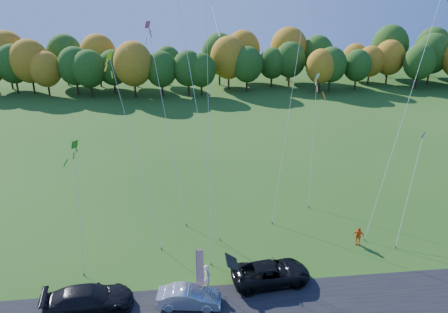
{
  "coord_description": "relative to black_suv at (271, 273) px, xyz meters",
  "views": [
    {
      "loc": [
        -3.56,
        -26.04,
        20.43
      ],
      "look_at": [
        0.0,
        6.0,
        7.0
      ],
      "focal_mm": 35.0,
      "sensor_mm": 36.0,
      "label": 1
    }
  ],
  "objects": [
    {
      "name": "person_tailgate_a",
      "position": [
        -4.58,
        -0.2,
        0.19
      ],
      "size": [
        0.51,
        0.74,
        1.95
      ],
      "primitive_type": "imported",
      "rotation": [
        0.0,
        0.0,
        1.52
      ],
      "color": "beige",
      "rests_on": "ground"
    },
    {
      "name": "kite_diamond_green",
      "position": [
        -13.74,
        4.57,
        3.91
      ],
      "size": [
        1.09,
        4.91,
        9.33
      ],
      "color": "#4C3F33",
      "rests_on": "ground"
    },
    {
      "name": "black_suv",
      "position": [
        0.0,
        0.0,
        0.0
      ],
      "size": [
        5.85,
        3.13,
        1.56
      ],
      "primitive_type": "imported",
      "rotation": [
        0.0,
        0.0,
        1.67
      ],
      "color": "black",
      "rests_on": "ground"
    },
    {
      "name": "silver_sedan",
      "position": [
        -5.91,
        -1.79,
        -0.09
      ],
      "size": [
        4.39,
        2.04,
        1.39
      ],
      "primitive_type": "imported",
      "rotation": [
        0.0,
        0.0,
        1.43
      ],
      "color": "silver",
      "rests_on": "ground"
    },
    {
      "name": "kite_diamond_yellow",
      "position": [
        -9.69,
        8.32,
        6.48
      ],
      "size": [
        4.13,
        7.3,
        14.91
      ],
      "color": "#4C3F33",
      "rests_on": "ground"
    },
    {
      "name": "kite_delta_blue",
      "position": [
        -5.38,
        10.63,
        15.18
      ],
      "size": [
        6.06,
        10.85,
        32.88
      ],
      "color": "#4C3F33",
      "rests_on": "ground"
    },
    {
      "name": "dark_truck_a",
      "position": [
        -12.46,
        -1.41,
        0.05
      ],
      "size": [
        5.98,
        2.95,
        1.67
      ],
      "primitive_type": "imported",
      "rotation": [
        0.0,
        0.0,
        1.68
      ],
      "color": "black",
      "rests_on": "ground"
    },
    {
      "name": "person_tailgate_b",
      "position": [
        -0.41,
        0.17,
        0.01
      ],
      "size": [
        0.84,
        0.93,
        1.58
      ],
      "primitive_type": "imported",
      "rotation": [
        0.0,
        0.0,
        1.19
      ],
      "color": "gray",
      "rests_on": "ground"
    },
    {
      "name": "kite_delta_red",
      "position": [
        -3.73,
        7.84,
        10.35
      ],
      "size": [
        2.4,
        10.77,
        21.22
      ],
      "color": "#4C3F33",
      "rests_on": "ground"
    },
    {
      "name": "kite_diamond_pink",
      "position": [
        -7.14,
        12.26,
        7.5
      ],
      "size": [
        3.27,
        8.39,
        16.97
      ],
      "color": "#4C3F33",
      "rests_on": "ground"
    },
    {
      "name": "kite_diamond_white",
      "position": [
        6.72,
        13.19,
        5.01
      ],
      "size": [
        2.31,
        6.23,
        11.94
      ],
      "color": "#4C3F33",
      "rests_on": "ground"
    },
    {
      "name": "kite_parafoil_orange",
      "position": [
        5.07,
        14.0,
        14.7
      ],
      "size": [
        8.4,
        12.98,
        31.39
      ],
      "color": "#4C3F33",
      "rests_on": "ground"
    },
    {
      "name": "ground",
      "position": [
        -2.59,
        1.04,
        -0.78
      ],
      "size": [
        160.0,
        160.0,
        0.0
      ],
      "primitive_type": "plane",
      "color": "#204D14"
    },
    {
      "name": "person_east",
      "position": [
        8.07,
        3.91,
        0.01
      ],
      "size": [
        1.0,
        0.76,
        1.59
      ],
      "primitive_type": "imported",
      "rotation": [
        0.0,
        0.0,
        -0.46
      ],
      "color": "orange",
      "rests_on": "ground"
    },
    {
      "name": "kite_parafoil_rainbow",
      "position": [
        12.66,
        8.05,
        8.92
      ],
      "size": [
        8.99,
        7.91,
        19.71
      ],
      "color": "#4C3F33",
      "rests_on": "ground"
    },
    {
      "name": "kite_diamond_blue_low",
      "position": [
        12.82,
        5.53,
        3.18
      ],
      "size": [
        4.17,
        5.41,
        8.27
      ],
      "color": "#4C3F33",
      "rests_on": "ground"
    },
    {
      "name": "feather_flag",
      "position": [
        -5.14,
        -0.88,
        1.55
      ],
      "size": [
        0.51,
        0.11,
        3.83
      ],
      "color": "#999999",
      "rests_on": "ground"
    },
    {
      "name": "tree_line",
      "position": [
        -2.59,
        56.04,
        -0.78
      ],
      "size": [
        116.0,
        12.0,
        10.0
      ],
      "primitive_type": null,
      "color": "#1E4711",
      "rests_on": "ground"
    }
  ]
}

